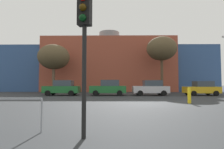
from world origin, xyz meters
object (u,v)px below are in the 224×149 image
(traffic_light_near_left, at_px, (84,30))
(bare_tree_0, at_px, (54,57))
(parked_car_2, at_px, (151,88))
(parked_car_3, at_px, (202,88))
(parked_car_1, at_px, (108,88))
(parked_car_0, at_px, (62,88))
(bollard_yellow_0, at_px, (189,95))
(bare_tree_1, at_px, (162,49))

(traffic_light_near_left, height_order, bare_tree_0, bare_tree_0)
(parked_car_2, xyz_separation_m, parked_car_3, (6.06, 0.00, -0.05))
(parked_car_1, relative_size, traffic_light_near_left, 1.09)
(parked_car_3, height_order, bare_tree_0, bare_tree_0)
(parked_car_0, relative_size, traffic_light_near_left, 1.07)
(traffic_light_near_left, distance_m, bollard_yellow_0, 10.64)
(bollard_yellow_0, bearing_deg, bare_tree_0, 137.55)
(parked_car_1, distance_m, bare_tree_1, 10.80)
(traffic_light_near_left, distance_m, bare_tree_0, 23.24)
(parked_car_0, bearing_deg, parked_car_3, -180.00)
(parked_car_2, relative_size, bare_tree_0, 0.57)
(bollard_yellow_0, bearing_deg, parked_car_1, 126.86)
(bare_tree_0, distance_m, bollard_yellow_0, 20.34)
(bollard_yellow_0, bearing_deg, parked_car_0, 144.99)
(parked_car_0, xyz_separation_m, parked_car_1, (5.57, 0.00, 0.02))
(parked_car_1, distance_m, parked_car_3, 11.15)
(parked_car_0, relative_size, bollard_yellow_0, 3.69)
(parked_car_1, relative_size, parked_car_2, 1.02)
(parked_car_3, bearing_deg, bare_tree_0, -14.67)
(traffic_light_near_left, bearing_deg, parked_car_2, 174.09)
(parked_car_1, distance_m, bare_tree_0, 10.83)
(traffic_light_near_left, bearing_deg, bare_tree_1, 171.37)
(parked_car_2, bearing_deg, traffic_light_near_left, 72.28)
(parked_car_1, xyz_separation_m, traffic_light_near_left, (-0.17, -16.45, 1.97))
(parked_car_0, height_order, parked_car_3, parked_car_0)
(parked_car_0, distance_m, traffic_light_near_left, 17.43)
(parked_car_0, xyz_separation_m, bollard_yellow_0, (11.72, -8.21, -0.34))
(parked_car_3, bearing_deg, bollard_yellow_0, 58.68)
(parked_car_2, relative_size, parked_car_3, 1.06)
(bare_tree_0, bearing_deg, traffic_light_near_left, -69.06)
(parked_car_1, relative_size, bare_tree_1, 0.51)
(parked_car_0, xyz_separation_m, parked_car_2, (10.66, 0.00, -0.00))
(parked_car_1, height_order, parked_car_2, parked_car_1)
(traffic_light_near_left, xyz_separation_m, bare_tree_0, (-8.25, 21.58, 2.52))
(parked_car_3, xyz_separation_m, bare_tree_0, (-19.57, 5.12, 4.56))
(parked_car_2, bearing_deg, parked_car_1, 0.00)
(parked_car_0, relative_size, bare_tree_0, 0.57)
(bollard_yellow_0, bearing_deg, parked_car_2, 97.39)
(parked_car_2, xyz_separation_m, traffic_light_near_left, (-5.26, -16.45, 1.99))
(traffic_light_near_left, bearing_deg, parked_car_1, -168.78)
(parked_car_3, bearing_deg, parked_car_0, 0.00)
(parked_car_3, bearing_deg, bare_tree_1, -55.41)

